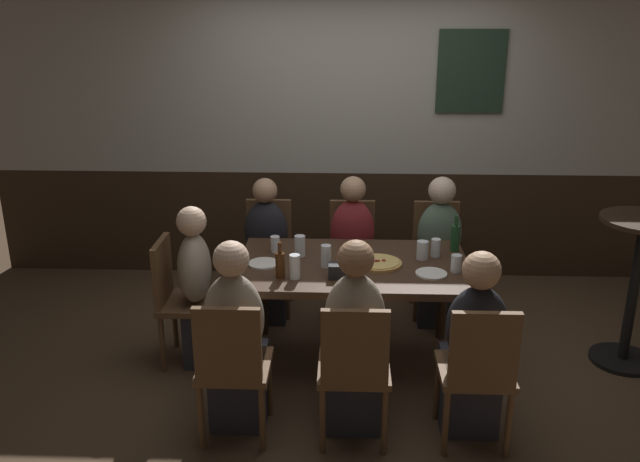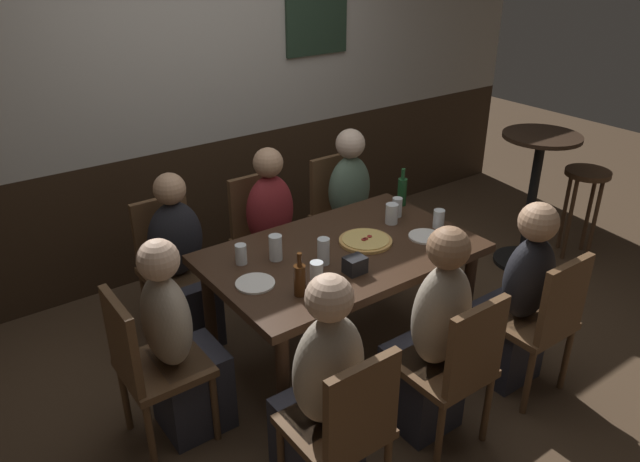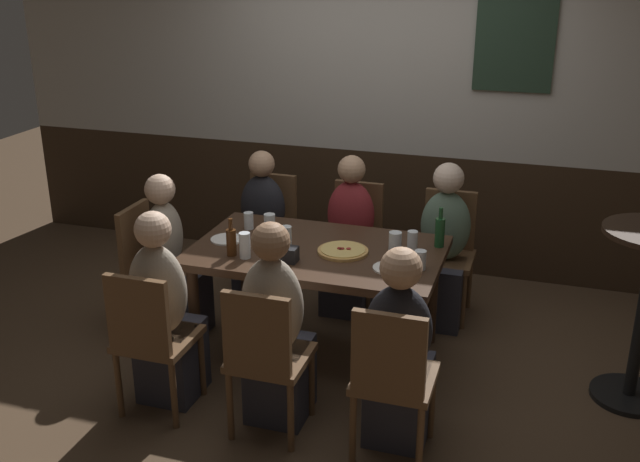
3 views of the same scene
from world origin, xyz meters
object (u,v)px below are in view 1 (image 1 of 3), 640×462
at_px(beer_bottle_brown, 280,264).
at_px(person_head_west, 203,298).
at_px(chair_head_west, 179,294).
at_px(side_bar_table, 635,280).
at_px(chair_left_near, 232,363).
at_px(plate_white_small, 431,274).
at_px(beer_glass_half, 456,264).
at_px(tumbler_water, 300,247).
at_px(chair_mid_near, 354,365).
at_px(chair_right_far, 436,251).
at_px(pizza, 378,263).
at_px(tumbler_short, 326,257).
at_px(person_mid_far, 352,260).
at_px(person_right_near, 472,356).
at_px(highball_clear, 275,245).
at_px(chair_left_far, 268,249).
at_px(pint_glass_amber, 295,268).
at_px(person_mid_near, 354,350).
at_px(person_left_far, 266,260).
at_px(chair_mid_far, 352,250).
at_px(dining_table, 353,275).
at_px(plate_white_large, 264,263).
at_px(person_left_near, 237,349).
at_px(condiment_caddy, 337,271).
at_px(beer_bottle_green, 455,237).
at_px(pint_glass_pale, 436,249).
at_px(beer_glass_tall, 422,251).

bearing_deg(beer_bottle_brown, person_head_west, 155.61).
distance_m(chair_head_west, side_bar_table, 3.07).
height_order(chair_left_near, plate_white_small, chair_left_near).
distance_m(beer_glass_half, side_bar_table, 1.26).
distance_m(tumbler_water, beer_glass_half, 1.04).
relative_size(chair_mid_near, chair_right_far, 1.00).
bearing_deg(pizza, tumbler_short, -170.81).
bearing_deg(person_mid_far, person_right_near, -65.14).
height_order(beer_glass_half, plate_white_small, beer_glass_half).
relative_size(chair_mid_near, person_head_west, 0.79).
bearing_deg(highball_clear, chair_head_west, -163.00).
bearing_deg(tumbler_water, chair_left_far, 112.06).
height_order(chair_mid_near, pint_glass_amber, pint_glass_amber).
bearing_deg(person_mid_near, person_left_far, 114.85).
height_order(chair_mid_far, highball_clear, chair_mid_far).
bearing_deg(dining_table, pint_glass_amber, -144.23).
height_order(chair_left_near, person_left_far, person_left_far).
bearing_deg(person_mid_far, chair_left_near, -112.61).
height_order(beer_glass_half, plate_white_large, beer_glass_half).
relative_size(person_right_near, pint_glass_amber, 7.15).
bearing_deg(person_left_far, dining_table, -47.14).
height_order(chair_mid_near, side_bar_table, side_bar_table).
bearing_deg(person_left_near, condiment_caddy, 40.39).
distance_m(person_left_near, beer_bottle_green, 1.73).
height_order(chair_mid_near, person_mid_near, person_mid_near).
bearing_deg(person_mid_far, chair_left_far, 166.36).
xyz_separation_m(tumbler_water, beer_glass_half, (1.02, -0.24, -0.02)).
relative_size(dining_table, pint_glass_amber, 9.69).
distance_m(person_mid_near, beer_bottle_brown, 0.74).
bearing_deg(person_right_near, pint_glass_amber, 156.13).
xyz_separation_m(chair_head_west, pint_glass_amber, (0.81, -0.26, 0.31)).
xyz_separation_m(chair_mid_near, person_mid_near, (0.00, 0.16, 0.00)).
bearing_deg(beer_bottle_brown, dining_table, 28.69).
height_order(tumbler_short, highball_clear, tumbler_short).
bearing_deg(beer_bottle_brown, condiment_caddy, 1.50).
height_order(chair_mid_far, person_right_near, person_right_near).
distance_m(person_mid_far, person_left_near, 1.60).
xyz_separation_m(pizza, side_bar_table, (1.72, 0.09, -0.14)).
bearing_deg(tumbler_short, dining_table, 20.42).
relative_size(person_left_far, person_head_west, 0.99).
bearing_deg(chair_head_west, chair_mid_far, 36.97).
xyz_separation_m(chair_mid_far, condiment_caddy, (-0.10, -1.13, 0.29)).
bearing_deg(plate_white_small, person_left_far, 142.49).
bearing_deg(side_bar_table, plate_white_small, -169.75).
xyz_separation_m(person_mid_near, pint_glass_pale, (0.56, 0.88, 0.29)).
bearing_deg(chair_mid_far, side_bar_table, -23.07).
height_order(highball_clear, beer_glass_tall, beer_glass_tall).
height_order(beer_bottle_green, condiment_caddy, beer_bottle_green).
relative_size(highball_clear, plate_white_small, 0.56).
distance_m(person_right_near, tumbler_water, 1.38).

